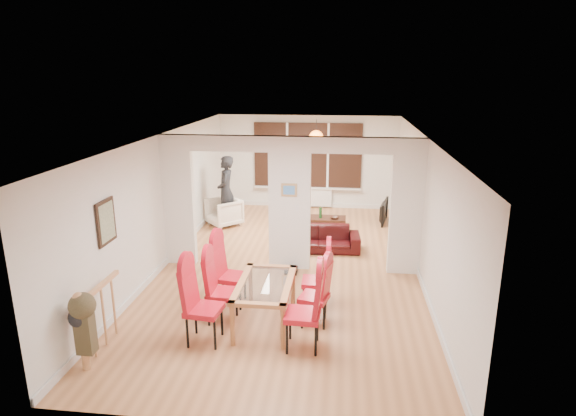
% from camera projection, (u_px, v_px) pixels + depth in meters
% --- Properties ---
extents(floor, '(5.00, 9.00, 0.01)m').
position_uv_depth(floor, '(290.00, 267.00, 9.58)').
color(floor, '#B9794A').
rests_on(floor, ground).
extents(room_walls, '(5.00, 9.00, 2.60)m').
position_uv_depth(room_walls, '(290.00, 204.00, 9.22)').
color(room_walls, silver).
rests_on(room_walls, floor).
extents(divider_wall, '(5.00, 0.18, 2.60)m').
position_uv_depth(divider_wall, '(290.00, 204.00, 9.22)').
color(divider_wall, white).
rests_on(divider_wall, floor).
extents(bay_window_blinds, '(3.00, 0.08, 1.80)m').
position_uv_depth(bay_window_blinds, '(308.00, 155.00, 13.41)').
color(bay_window_blinds, black).
rests_on(bay_window_blinds, room_walls).
extents(radiator, '(1.40, 0.08, 0.50)m').
position_uv_depth(radiator, '(307.00, 197.00, 13.70)').
color(radiator, white).
rests_on(radiator, floor).
extents(pendant_light, '(0.36, 0.36, 0.36)m').
position_uv_depth(pendant_light, '(316.00, 137.00, 12.11)').
color(pendant_light, orange).
rests_on(pendant_light, room_walls).
extents(stair_newel, '(0.40, 1.20, 1.10)m').
position_uv_depth(stair_newel, '(101.00, 312.00, 6.62)').
color(stair_newel, tan).
rests_on(stair_newel, floor).
extents(wall_poster, '(0.04, 0.52, 0.67)m').
position_uv_depth(wall_poster, '(106.00, 222.00, 7.13)').
color(wall_poster, gray).
rests_on(wall_poster, room_walls).
extents(pillar_photo, '(0.30, 0.03, 0.25)m').
position_uv_depth(pillar_photo, '(289.00, 190.00, 9.05)').
color(pillar_photo, '#4C8CD8').
rests_on(pillar_photo, divider_wall).
extents(dining_table, '(0.81, 1.45, 0.68)m').
position_uv_depth(dining_table, '(265.00, 303.00, 7.34)').
color(dining_table, '#B47242').
rests_on(dining_table, floor).
extents(dining_chair_la, '(0.52, 0.52, 1.18)m').
position_uv_depth(dining_chair_la, '(204.00, 304.00, 6.78)').
color(dining_chair_la, red).
rests_on(dining_chair_la, floor).
extents(dining_chair_lb, '(0.45, 0.45, 1.09)m').
position_uv_depth(dining_chair_lb, '(222.00, 288.00, 7.37)').
color(dining_chair_lb, red).
rests_on(dining_chair_lb, floor).
extents(dining_chair_lc, '(0.53, 0.53, 1.15)m').
position_uv_depth(dining_chair_lc, '(231.00, 272.00, 7.90)').
color(dining_chair_lc, red).
rests_on(dining_chair_lc, floor).
extents(dining_chair_ra, '(0.50, 0.50, 1.19)m').
position_uv_depth(dining_chair_ra, '(303.00, 309.00, 6.63)').
color(dining_chair_ra, red).
rests_on(dining_chair_ra, floor).
extents(dining_chair_rb, '(0.50, 0.50, 1.03)m').
position_uv_depth(dining_chair_rb, '(314.00, 293.00, 7.29)').
color(dining_chair_rb, red).
rests_on(dining_chair_rb, floor).
extents(dining_chair_rc, '(0.43, 0.43, 1.07)m').
position_uv_depth(dining_chair_rc, '(315.00, 277.00, 7.80)').
color(dining_chair_rc, red).
rests_on(dining_chair_rc, floor).
extents(sofa, '(1.82, 0.80, 0.52)m').
position_uv_depth(sofa, '(318.00, 238.00, 10.44)').
color(sofa, black).
rests_on(sofa, floor).
extents(armchair, '(1.05, 1.05, 0.69)m').
position_uv_depth(armchair, '(224.00, 212.00, 12.09)').
color(armchair, silver).
rests_on(armchair, floor).
extents(person, '(0.70, 0.52, 1.77)m').
position_uv_depth(person, '(226.00, 191.00, 11.95)').
color(person, black).
rests_on(person, floor).
extents(television, '(0.99, 0.31, 0.57)m').
position_uv_depth(television, '(381.00, 211.00, 12.39)').
color(television, black).
rests_on(television, floor).
extents(coffee_table, '(1.04, 0.57, 0.23)m').
position_uv_depth(coffee_table, '(325.00, 222.00, 12.06)').
color(coffee_table, '#341B12').
rests_on(coffee_table, floor).
extents(bottle, '(0.07, 0.07, 0.29)m').
position_uv_depth(bottle, '(320.00, 212.00, 11.95)').
color(bottle, '#143F19').
rests_on(bottle, coffee_table).
extents(bowl, '(0.20, 0.20, 0.05)m').
position_uv_depth(bowl, '(334.00, 218.00, 11.92)').
color(bowl, '#341B12').
rests_on(bowl, coffee_table).
extents(shoes, '(0.24, 0.26, 0.10)m').
position_uv_depth(shoes, '(291.00, 270.00, 9.28)').
color(shoes, black).
rests_on(shoes, floor).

